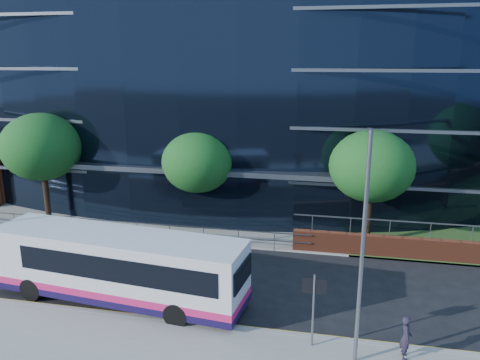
% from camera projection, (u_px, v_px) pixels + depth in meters
% --- Properties ---
extents(ground, '(200.00, 200.00, 0.00)m').
position_uv_depth(ground, '(204.00, 313.00, 19.38)').
color(ground, black).
rests_on(ground, ground).
extents(kerb, '(80.00, 0.25, 0.16)m').
position_uv_depth(kerb, '(197.00, 324.00, 18.41)').
color(kerb, gray).
rests_on(kerb, ground).
extents(yellow_line_outer, '(80.00, 0.08, 0.01)m').
position_uv_depth(yellow_line_outer, '(199.00, 323.00, 18.62)').
color(yellow_line_outer, gold).
rests_on(yellow_line_outer, ground).
extents(yellow_line_inner, '(80.00, 0.08, 0.01)m').
position_uv_depth(yellow_line_inner, '(200.00, 321.00, 18.76)').
color(yellow_line_inner, gold).
rests_on(yellow_line_inner, ground).
extents(far_forecourt, '(50.00, 8.00, 0.10)m').
position_uv_depth(far_forecourt, '(162.00, 217.00, 30.95)').
color(far_forecourt, gray).
rests_on(far_forecourt, ground).
extents(glass_office, '(44.00, 23.10, 16.00)m').
position_uv_depth(glass_office, '(225.00, 87.00, 37.89)').
color(glass_office, black).
rests_on(glass_office, ground).
extents(guard_railings, '(24.00, 0.05, 1.10)m').
position_uv_depth(guard_railings, '(105.00, 224.00, 27.35)').
color(guard_railings, slate).
rests_on(guard_railings, ground).
extents(street_sign, '(0.85, 0.09, 2.80)m').
position_uv_depth(street_sign, '(314.00, 295.00, 16.46)').
color(street_sign, slate).
rests_on(street_sign, pavement_near).
extents(tree_far_a, '(4.95, 4.95, 6.98)m').
position_uv_depth(tree_far_a, '(41.00, 147.00, 29.19)').
color(tree_far_a, black).
rests_on(tree_far_a, ground).
extents(tree_far_b, '(4.29, 4.29, 6.05)m').
position_uv_depth(tree_far_b, '(198.00, 162.00, 27.90)').
color(tree_far_b, black).
rests_on(tree_far_b, ground).
extents(tree_far_c, '(4.62, 4.62, 6.51)m').
position_uv_depth(tree_far_c, '(372.00, 166.00, 25.41)').
color(tree_far_c, black).
rests_on(tree_far_c, ground).
extents(streetlight_east, '(0.15, 0.77, 8.00)m').
position_uv_depth(streetlight_east, '(363.00, 244.00, 15.03)').
color(streetlight_east, slate).
rests_on(streetlight_east, pavement_near).
extents(city_bus, '(11.47, 3.80, 3.05)m').
position_uv_depth(city_bus, '(120.00, 266.00, 19.97)').
color(city_bus, silver).
rests_on(city_bus, ground).
extents(pedestrian, '(0.38, 0.57, 1.57)m').
position_uv_depth(pedestrian, '(406.00, 337.00, 16.07)').
color(pedestrian, '#241D2C').
rests_on(pedestrian, pavement_near).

